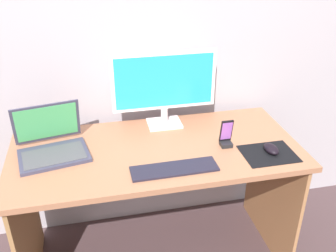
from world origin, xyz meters
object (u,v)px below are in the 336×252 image
object	(u,v)px
keyboard_external	(174,169)
monitor	(164,85)
laptop	(51,144)
phone_in_dock	(226,137)
mouse	(271,149)

from	to	relation	value
keyboard_external	monitor	bearing A→B (deg)	83.35
monitor	laptop	world-z (taller)	monitor
monitor	phone_in_dock	distance (m)	0.42
laptop	mouse	bearing A→B (deg)	-12.34
monitor	mouse	bearing A→B (deg)	-41.73
laptop	keyboard_external	distance (m)	0.60
monitor	laptop	distance (m)	0.63
mouse	phone_in_dock	bearing A→B (deg)	145.81
monitor	phone_in_dock	bearing A→B (deg)	-48.26
phone_in_dock	keyboard_external	bearing A→B (deg)	-152.82
keyboard_external	phone_in_dock	size ratio (longest dim) A/B	2.81
monitor	phone_in_dock	xyz separation A→B (m)	(0.25, -0.28, -0.18)
keyboard_external	phone_in_dock	distance (m)	0.34
laptop	mouse	size ratio (longest dim) A/B	3.60
monitor	keyboard_external	bearing A→B (deg)	-96.03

